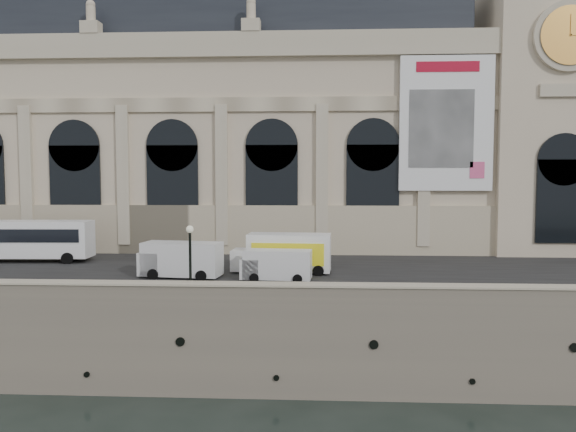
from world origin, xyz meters
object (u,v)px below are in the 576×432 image
at_px(bus_left, 20,239).
at_px(van_b, 177,260).
at_px(van_c, 273,265).
at_px(lamp_right, 190,262).
at_px(box_truck, 284,253).

bearing_deg(bus_left, van_b, -23.63).
height_order(van_c, lamp_right, lamp_right).
xyz_separation_m(bus_left, box_truck, (24.54, -4.64, -0.52)).
relative_size(van_b, lamp_right, 1.37).
bearing_deg(van_c, van_b, 173.49).
bearing_deg(box_truck, van_c, -99.82).
bearing_deg(van_b, lamp_right, -69.75).
distance_m(van_b, box_truck, 8.52).
height_order(bus_left, van_c, bus_left).
bearing_deg(van_c, bus_left, 161.44).
xyz_separation_m(van_b, box_truck, (8.13, 2.54, 0.20)).
relative_size(bus_left, van_c, 2.42).
bearing_deg(lamp_right, van_c, 52.07).
xyz_separation_m(van_b, van_c, (7.54, -0.86, -0.22)).
bearing_deg(van_b, bus_left, 156.37).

